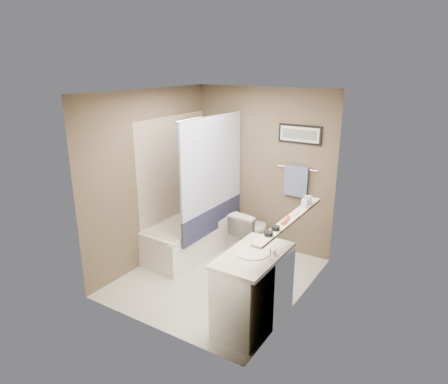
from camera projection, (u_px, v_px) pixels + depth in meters
The scene contains 33 objects.
ground at pixel (218, 277), 5.29m from camera, with size 2.50×2.50×0.00m, color silver.
ceiling at pixel (217, 93), 4.56m from camera, with size 2.20×2.50×0.04m, color silver.
wall_back at pixel (263, 170), 5.91m from camera, with size 2.20×0.04×2.40m, color brown.
wall_front at pixel (150, 224), 3.93m from camera, with size 2.20×0.04×2.40m, color brown.
wall_left at pixel (152, 179), 5.47m from camera, with size 0.04×2.50×2.40m, color brown.
wall_right at pixel (300, 207), 4.38m from camera, with size 0.04×2.50×2.40m, color brown.
tile_surround at pixel (174, 183), 5.94m from camera, with size 0.02×1.55×2.00m, color beige.
curtain_rod at pixel (212, 115), 5.26m from camera, with size 0.02×0.02×1.55m, color silver.
curtain_upper at pixel (213, 163), 5.47m from camera, with size 0.03×1.45×1.28m, color white.
curtain_lower at pixel (213, 219), 5.72m from camera, with size 0.03×1.45×0.36m, color #272A4A.
mirror at pixel (298, 174), 4.12m from camera, with size 0.02×1.60×1.00m, color silver.
shelf at pixel (290, 219), 4.31m from camera, with size 0.12×1.60×0.03m, color silver.
towel_bar at pixel (297, 168), 5.59m from camera, with size 0.02×0.02×0.60m, color silver.
towel at pixel (296, 181), 5.63m from camera, with size 0.34×0.05×0.44m, color #8A99C8.
art_frame at pixel (300, 134), 5.46m from camera, with size 0.62×0.03×0.26m, color black.
art_mat at pixel (299, 134), 5.45m from camera, with size 0.56×0.00×0.20m, color white.
art_image at pixel (299, 134), 5.45m from camera, with size 0.50×0.00×0.13m, color #595959.
door at pixel (195, 256), 3.71m from camera, with size 0.80×0.02×2.00m, color silver.
door_handle at pixel (171, 246), 3.91m from camera, with size 0.02×0.02×0.10m, color silver.
bathtub at pixel (190, 237), 5.92m from camera, with size 0.70×1.50×0.50m, color white.
tub_rim at pixel (190, 221), 5.84m from camera, with size 0.56×1.36×0.02m, color silver.
toilet at pixel (251, 232), 5.85m from camera, with size 0.39×0.68×0.70m, color silver.
vanity at pixel (253, 291), 4.24m from camera, with size 0.50×0.90×0.80m, color white.
countertop at pixel (253, 255), 4.11m from camera, with size 0.54×0.96×0.04m, color beige.
sink_basin at pixel (252, 253), 4.11m from camera, with size 0.34×0.34×0.01m, color silver.
faucet_spout at pixel (270, 254), 3.99m from camera, with size 0.02×0.02×0.10m, color white.
faucet_knob at pixel (274, 252), 4.08m from camera, with size 0.05×0.05×0.05m, color silver.
candle_bowl_near at pixel (269, 234), 3.87m from camera, with size 0.09×0.09×0.04m, color black.
candle_bowl_far at pixel (276, 228), 3.99m from camera, with size 0.09×0.09×0.04m, color black.
hair_brush_front at pixel (286, 220), 4.19m from camera, with size 0.04×0.04×0.22m, color #C54E1B.
pink_comb at pixel (295, 214), 4.42m from camera, with size 0.03×0.16×0.01m, color #FD9ABE.
glass_jar at pixel (308, 200), 4.71m from camera, with size 0.08×0.08×0.10m, color silver.
soap_bottle at pixel (305, 201), 4.62m from camera, with size 0.06×0.07×0.14m, color #999999.
Camera 1 is at (2.55, -3.93, 2.71)m, focal length 32.00 mm.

